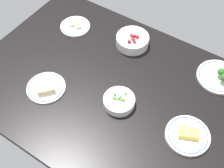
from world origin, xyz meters
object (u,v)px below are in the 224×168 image
(bowl_berries, at_px, (132,40))
(bowl_peas, at_px, (119,101))
(plate_broccoli, at_px, (219,77))
(plate_cheese, at_px, (188,135))
(plate_eggs, at_px, (75,26))
(plate_sandwich, at_px, (46,87))

(bowl_berries, bearing_deg, bowl_peas, -68.24)
(plate_broccoli, bearing_deg, plate_cheese, -89.81)
(plate_cheese, height_order, bowl_berries, bowl_berries)
(plate_eggs, relative_size, bowl_berries, 0.95)
(plate_eggs, height_order, plate_cheese, same)
(plate_eggs, bearing_deg, bowl_peas, -31.84)
(plate_cheese, bearing_deg, plate_broccoli, 90.19)
(plate_broccoli, xyz_separation_m, bowl_peas, (-0.34, -0.41, 0.01))
(plate_eggs, relative_size, bowl_peas, 1.14)
(plate_sandwich, height_order, plate_broccoli, plate_broccoli)
(plate_broccoli, relative_size, bowl_berries, 1.22)
(plate_broccoli, height_order, bowl_berries, bowl_berries)
(plate_cheese, xyz_separation_m, bowl_peas, (-0.34, -0.02, 0.01))
(plate_eggs, height_order, bowl_peas, bowl_peas)
(plate_cheese, bearing_deg, plate_eggs, 161.03)
(plate_sandwich, xyz_separation_m, plate_eggs, (-0.15, 0.43, -0.00))
(plate_eggs, height_order, plate_broccoli, plate_broccoli)
(bowl_peas, distance_m, bowl_berries, 0.40)
(plate_broccoli, relative_size, bowl_peas, 1.46)
(plate_eggs, bearing_deg, bowl_berries, 10.30)
(plate_cheese, relative_size, bowl_peas, 1.30)
(bowl_peas, bearing_deg, bowl_berries, 111.76)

